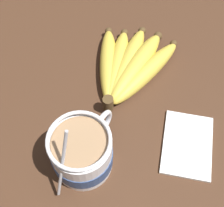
# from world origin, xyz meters

# --- Properties ---
(table) EXTENTS (1.11, 1.11, 0.03)m
(table) POSITION_xyz_m (0.00, 0.00, 0.01)
(table) COLOR #422819
(table) RESTS_ON ground
(coffee_mug) EXTENTS (0.16, 0.10, 0.16)m
(coffee_mug) POSITION_xyz_m (-0.05, -0.00, 0.07)
(coffee_mug) COLOR silver
(coffee_mug) RESTS_ON table
(banana_bunch) EXTENTS (0.22, 0.17, 0.04)m
(banana_bunch) POSITION_xyz_m (0.16, 0.04, 0.05)
(banana_bunch) COLOR #4C381E
(banana_bunch) RESTS_ON table
(napkin) EXTENTS (0.15, 0.12, 0.01)m
(napkin) POSITION_xyz_m (0.08, -0.14, 0.03)
(napkin) COLOR white
(napkin) RESTS_ON table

